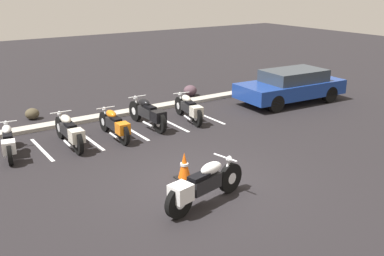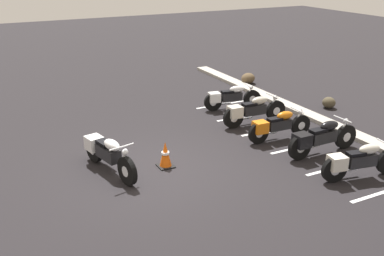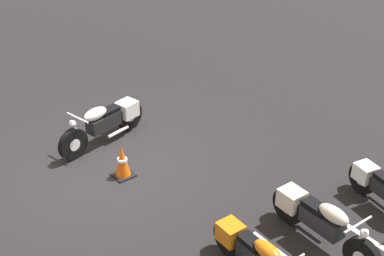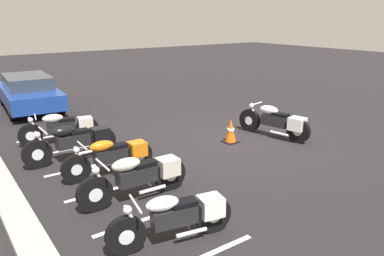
{
  "view_description": "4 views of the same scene",
  "coord_description": "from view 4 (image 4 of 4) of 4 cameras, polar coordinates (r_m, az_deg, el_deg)",
  "views": [
    {
      "loc": [
        -5.57,
        -8.02,
        4.62
      ],
      "look_at": [
        0.75,
        1.37,
        0.87
      ],
      "focal_mm": 42.0,
      "sensor_mm": 36.0,
      "label": 1
    },
    {
      "loc": [
        9.37,
        -3.73,
        5.01
      ],
      "look_at": [
        -1.04,
        1.61,
        0.53
      ],
      "focal_mm": 42.0,
      "sensor_mm": 36.0,
      "label": 2
    },
    {
      "loc": [
        4.2,
        8.21,
        6.2
      ],
      "look_at": [
        -1.35,
        1.07,
        0.98
      ],
      "focal_mm": 50.0,
      "sensor_mm": 36.0,
      "label": 3
    },
    {
      "loc": [
        -7.69,
        7.09,
        3.43
      ],
      "look_at": [
        -0.34,
        1.87,
        0.73
      ],
      "focal_mm": 35.0,
      "sensor_mm": 36.0,
      "label": 4
    }
  ],
  "objects": [
    {
      "name": "parked_bike_1",
      "position": [
        7.35,
        -7.97,
        -7.2
      ],
      "size": [
        0.64,
        2.26,
        0.89
      ],
      "rotation": [
        0.0,
        0.0,
        1.54
      ],
      "color": "black",
      "rests_on": "ground"
    },
    {
      "name": "stall_line_3",
      "position": [
        9.26,
        -15.34,
        -5.65
      ],
      "size": [
        0.1,
        2.1,
        0.0
      ],
      "primitive_type": "cube",
      "color": "white",
      "rests_on": "ground"
    },
    {
      "name": "parked_bike_4",
      "position": [
        11.05,
        -18.99,
        0.14
      ],
      "size": [
        0.74,
        2.15,
        0.85
      ],
      "rotation": [
        0.0,
        0.0,
        1.39
      ],
      "color": "black",
      "rests_on": "ground"
    },
    {
      "name": "stall_line_5",
      "position": [
        11.89,
        -20.26,
        -1.11
      ],
      "size": [
        0.1,
        2.1,
        0.0
      ],
      "primitive_type": "cube",
      "color": "white",
      "rests_on": "ground"
    },
    {
      "name": "stall_line_4",
      "position": [
        10.56,
        -18.11,
        -3.1
      ],
      "size": [
        0.1,
        2.1,
        0.0
      ],
      "primitive_type": "cube",
      "color": "white",
      "rests_on": "ground"
    },
    {
      "name": "parked_bike_3",
      "position": [
        9.63,
        -17.29,
        -1.9
      ],
      "size": [
        0.65,
        2.31,
        0.91
      ],
      "rotation": [
        0.0,
        0.0,
        1.58
      ],
      "color": "black",
      "rests_on": "ground"
    },
    {
      "name": "parked_bike_0",
      "position": [
        6.0,
        -2.18,
        -13.26
      ],
      "size": [
        0.72,
        2.07,
        0.82
      ],
      "rotation": [
        0.0,
        0.0,
        1.38
      ],
      "color": "black",
      "rests_on": "ground"
    },
    {
      "name": "ground",
      "position": [
        11.01,
        6.96,
        -1.58
      ],
      "size": [
        60.0,
        60.0,
        0.0
      ],
      "primitive_type": "plane",
      "color": "black"
    },
    {
      "name": "traffic_cone",
      "position": [
        10.57,
        5.93,
        -0.5
      ],
      "size": [
        0.4,
        0.4,
        0.68
      ],
      "color": "black",
      "rests_on": "ground"
    },
    {
      "name": "car_blue",
      "position": [
        15.48,
        -23.61,
        5.08
      ],
      "size": [
        4.4,
        2.06,
        1.29
      ],
      "rotation": [
        0.0,
        0.0,
        3.08
      ],
      "color": "black",
      "rests_on": "ground"
    },
    {
      "name": "stall_line_1",
      "position": [
        6.85,
        -6.54,
        -13.44
      ],
      "size": [
        0.1,
        2.1,
        0.0
      ],
      "primitive_type": "cube",
      "color": "white",
      "rests_on": "ground"
    },
    {
      "name": "concrete_curb",
      "position": [
        8.44,
        -26.58,
        -8.73
      ],
      "size": [
        18.0,
        0.5,
        0.12
      ],
      "primitive_type": "cube",
      "color": "#A8A399",
      "rests_on": "ground"
    },
    {
      "name": "motorcycle_white_featured",
      "position": [
        11.16,
        12.78,
        0.98
      ],
      "size": [
        2.3,
        0.85,
        0.91
      ],
      "rotation": [
        0.0,
        0.0,
        0.21
      ],
      "color": "black",
      "rests_on": "ground"
    },
    {
      "name": "stall_line_2",
      "position": [
        8.02,
        -11.65,
        -8.99
      ],
      "size": [
        0.1,
        2.1,
        0.0
      ],
      "primitive_type": "cube",
      "color": "white",
      "rests_on": "ground"
    },
    {
      "name": "parked_bike_2",
      "position": [
        8.55,
        -11.88,
        -4.12
      ],
      "size": [
        0.59,
        2.12,
        0.83
      ],
      "rotation": [
        0.0,
        0.0,
        1.54
      ],
      "color": "black",
      "rests_on": "ground"
    }
  ]
}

